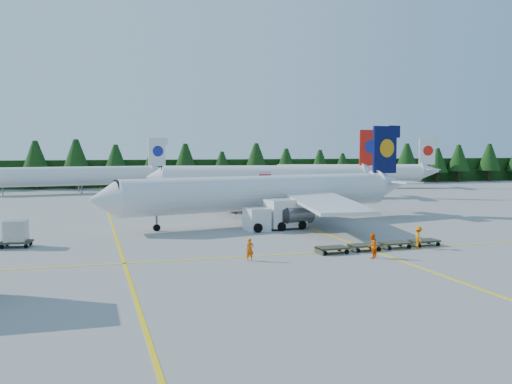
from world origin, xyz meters
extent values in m
plane|color=gray|center=(0.00, 0.00, 0.00)|extent=(320.00, 320.00, 0.00)
cube|color=yellow|center=(-14.00, 20.00, 0.01)|extent=(0.25, 120.00, 0.01)
cube|color=yellow|center=(6.00, 20.00, 0.01)|extent=(0.25, 120.00, 0.01)
cube|color=yellow|center=(0.00, -6.00, 0.01)|extent=(80.00, 0.25, 0.01)
cube|color=black|center=(0.00, 82.00, 3.00)|extent=(220.00, 4.00, 6.00)
cylinder|color=silver|center=(2.36, 12.80, 3.47)|extent=(32.84, 10.86, 3.86)
cone|color=silver|center=(-14.97, 8.96, 3.47)|extent=(3.47, 4.35, 3.86)
cube|color=#070C36|center=(19.77, 16.66, 8.29)|extent=(3.65, 1.12, 5.98)
cube|color=silver|center=(3.41, 21.43, 2.89)|extent=(12.32, 15.40, 1.09)
cylinder|color=slate|center=(2.09, 18.47, 1.54)|extent=(3.64, 2.69, 2.03)
cube|color=silver|center=(6.95, 5.43, 2.89)|extent=(7.15, 14.95, 1.09)
cylinder|color=slate|center=(4.51, 7.55, 1.54)|extent=(3.64, 2.69, 2.03)
cylinder|color=slate|center=(-9.81, 10.11, 0.82)|extent=(0.23, 0.23, 1.64)
cylinder|color=silver|center=(12.35, 44.57, 3.60)|extent=(34.16, 10.48, 4.00)
cone|color=silver|center=(-5.72, 48.11, 3.60)|extent=(3.52, 4.47, 4.00)
cube|color=red|center=(30.52, 41.01, 8.61)|extent=(3.80, 1.08, 6.21)
cube|color=silver|center=(16.93, 52.34, 3.00)|extent=(7.77, 15.62, 1.14)
cylinder|color=slate|center=(14.45, 50.07, 1.60)|extent=(3.74, 2.72, 2.10)
cube|color=silver|center=(13.66, 35.64, 3.00)|extent=(12.55, 16.04, 1.14)
cylinder|color=slate|center=(12.21, 38.68, 1.60)|extent=(3.74, 2.72, 2.10)
cylinder|color=slate|center=(-0.34, 47.06, 0.85)|extent=(0.24, 0.24, 1.70)
cylinder|color=silver|center=(-19.79, 64.93, 3.26)|extent=(31.03, 7.64, 3.63)
cube|color=silver|center=(-3.16, 67.13, 7.79)|extent=(3.46, 0.77, 5.62)
cylinder|color=slate|center=(-31.40, 63.39, 0.73)|extent=(0.22, 0.22, 1.45)
cylinder|color=silver|center=(37.64, 63.93, 3.29)|extent=(31.09, 10.94, 3.66)
cone|color=silver|center=(21.29, 67.93, 3.29)|extent=(3.36, 4.16, 3.66)
cube|color=silver|center=(54.09, 59.91, 7.87)|extent=(3.45, 1.14, 5.67)
cylinder|color=slate|center=(26.16, 66.74, 0.73)|extent=(0.22, 0.22, 1.46)
cube|color=white|center=(0.07, 7.35, 1.17)|extent=(2.56, 2.56, 2.34)
cube|color=black|center=(0.07, 7.35, 1.72)|extent=(2.22, 2.40, 1.00)
cube|color=white|center=(3.36, 7.90, 1.67)|extent=(4.36, 3.08, 2.89)
cube|color=#363A2A|center=(2.30, -6.51, 0.46)|extent=(2.52, 1.65, 0.14)
cube|color=#363A2A|center=(5.34, -6.15, 0.46)|extent=(2.52, 1.65, 0.14)
cube|color=#363A2A|center=(8.38, -5.79, 0.46)|extent=(2.52, 1.65, 0.14)
cube|color=#363A2A|center=(11.42, -5.42, 0.46)|extent=(2.52, 1.65, 0.14)
cube|color=#363A2A|center=(-22.44, 3.81, 0.45)|extent=(2.73, 2.24, 0.16)
cube|color=#A9ABAE|center=(-22.44, 3.81, 1.41)|extent=(1.97, 1.92, 1.75)
imported|color=#E65404|center=(-4.89, -7.59, 0.85)|extent=(0.64, 0.43, 1.69)
imported|color=#FF5705|center=(4.40, -9.22, 0.96)|extent=(1.18, 1.15, 1.92)
imported|color=orange|center=(10.25, -6.41, 0.93)|extent=(0.72, 0.89, 1.86)
camera|label=1|loc=(-16.37, -48.23, 8.36)|focal=40.00mm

